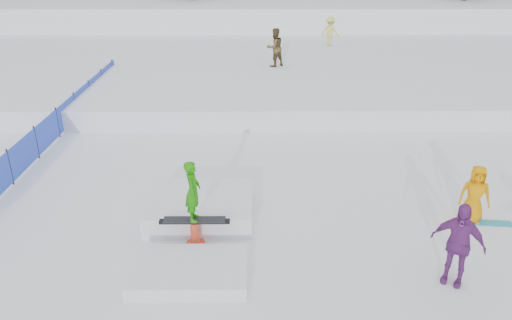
{
  "coord_description": "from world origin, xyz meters",
  "views": [
    {
      "loc": [
        0.41,
        -10.14,
        6.46
      ],
      "look_at": [
        0.5,
        2.0,
        1.1
      ],
      "focal_mm": 35.0,
      "sensor_mm": 36.0,
      "label": 1
    }
  ],
  "objects_px": {
    "spectator_purple": "(458,244)",
    "spectator_yellow": "(475,194)",
    "jib_rail_feature": "(198,221)",
    "walker_olive": "(275,47)",
    "safety_fence": "(58,122)",
    "walker_ygreen": "(330,32)"
  },
  "relations": [
    {
      "from": "walker_olive",
      "to": "walker_ygreen",
      "type": "bearing_deg",
      "value": -155.72
    },
    {
      "from": "walker_olive",
      "to": "spectator_purple",
      "type": "distance_m",
      "value": 16.1
    },
    {
      "from": "jib_rail_feature",
      "to": "walker_olive",
      "type": "bearing_deg",
      "value": 80.14
    },
    {
      "from": "walker_ygreen",
      "to": "spectator_yellow",
      "type": "bearing_deg",
      "value": 120.8
    },
    {
      "from": "spectator_purple",
      "to": "jib_rail_feature",
      "type": "height_order",
      "value": "jib_rail_feature"
    },
    {
      "from": "spectator_yellow",
      "to": "jib_rail_feature",
      "type": "distance_m",
      "value": 6.8
    },
    {
      "from": "safety_fence",
      "to": "walker_ygreen",
      "type": "xyz_separation_m",
      "value": [
        11.41,
        12.55,
        1.08
      ]
    },
    {
      "from": "spectator_purple",
      "to": "spectator_yellow",
      "type": "relative_size",
      "value": 1.2
    },
    {
      "from": "safety_fence",
      "to": "walker_olive",
      "type": "bearing_deg",
      "value": 42.99
    },
    {
      "from": "spectator_purple",
      "to": "spectator_yellow",
      "type": "distance_m",
      "value": 2.76
    },
    {
      "from": "walker_ygreen",
      "to": "jib_rail_feature",
      "type": "bearing_deg",
      "value": 100.79
    },
    {
      "from": "walker_olive",
      "to": "spectator_yellow",
      "type": "bearing_deg",
      "value": 76.14
    },
    {
      "from": "spectator_yellow",
      "to": "jib_rail_feature",
      "type": "bearing_deg",
      "value": -164.54
    },
    {
      "from": "walker_ygreen",
      "to": "spectator_purple",
      "type": "distance_m",
      "value": 20.91
    },
    {
      "from": "jib_rail_feature",
      "to": "safety_fence",
      "type": "bearing_deg",
      "value": 131.16
    },
    {
      "from": "safety_fence",
      "to": "jib_rail_feature",
      "type": "xyz_separation_m",
      "value": [
        5.59,
        -6.39,
        -0.25
      ]
    },
    {
      "from": "walker_ygreen",
      "to": "jib_rail_feature",
      "type": "distance_m",
      "value": 19.86
    },
    {
      "from": "spectator_yellow",
      "to": "jib_rail_feature",
      "type": "relative_size",
      "value": 0.34
    },
    {
      "from": "walker_ygreen",
      "to": "spectator_purple",
      "type": "relative_size",
      "value": 0.91
    },
    {
      "from": "safety_fence",
      "to": "spectator_purple",
      "type": "relative_size",
      "value": 8.8
    },
    {
      "from": "safety_fence",
      "to": "jib_rail_feature",
      "type": "distance_m",
      "value": 8.5
    },
    {
      "from": "safety_fence",
      "to": "spectator_yellow",
      "type": "bearing_deg",
      "value": -25.72
    }
  ]
}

